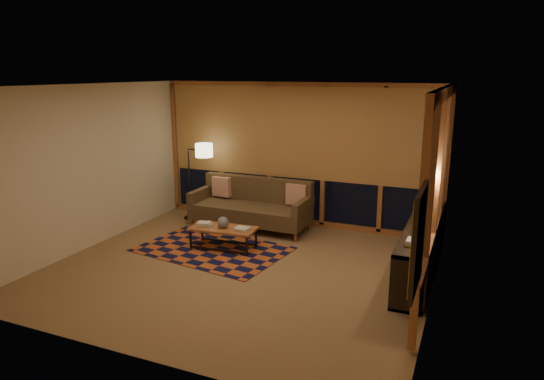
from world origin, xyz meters
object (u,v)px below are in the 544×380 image
at_px(coffee_table, 224,238).
at_px(bookshelf, 420,247).
at_px(sofa, 250,205).
at_px(floor_lamp, 189,181).

xyz_separation_m(coffee_table, bookshelf, (3.12, 0.33, 0.18)).
xyz_separation_m(sofa, bookshelf, (3.18, -0.83, -0.09)).
bearing_deg(floor_lamp, sofa, -5.07).
relative_size(sofa, coffee_table, 2.02).
height_order(coffee_table, bookshelf, bookshelf).
bearing_deg(coffee_table, bookshelf, 1.93).
xyz_separation_m(sofa, coffee_table, (0.05, -1.16, -0.27)).
distance_m(coffee_table, bookshelf, 3.14).
bearing_deg(floor_lamp, coffee_table, -42.18).
relative_size(coffee_table, floor_lamp, 0.71).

